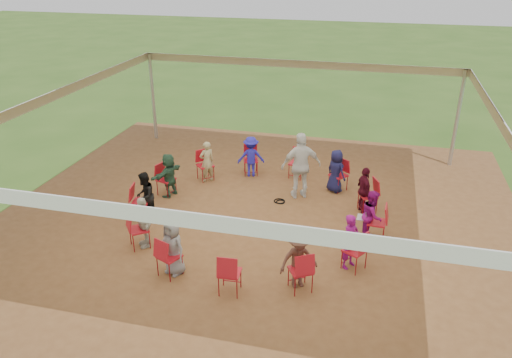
% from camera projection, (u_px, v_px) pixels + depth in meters
% --- Properties ---
extents(ground, '(80.00, 80.00, 0.00)m').
position_uv_depth(ground, '(257.00, 221.00, 12.43)').
color(ground, '#35581B').
rests_on(ground, ground).
extents(dirt_patch, '(13.00, 13.00, 0.00)m').
position_uv_depth(dirt_patch, '(257.00, 221.00, 12.43)').
color(dirt_patch, brown).
rests_on(dirt_patch, ground).
extents(tent, '(10.33, 10.33, 3.00)m').
position_uv_depth(tent, '(257.00, 131.00, 11.45)').
color(tent, '#B2B2B7').
rests_on(tent, ground).
extents(chair_0, '(0.46, 0.44, 0.90)m').
position_uv_depth(chair_0, '(377.00, 222.00, 11.46)').
color(chair_0, red).
rests_on(chair_0, ground).
extents(chair_1, '(0.58, 0.57, 0.90)m').
position_uv_depth(chair_1, '(368.00, 196.00, 12.72)').
color(chair_1, red).
rests_on(chair_1, ground).
extents(chair_2, '(0.60, 0.60, 0.90)m').
position_uv_depth(chair_2, '(338.00, 175.00, 13.87)').
color(chair_2, red).
rests_on(chair_2, ground).
extents(chair_3, '(0.49, 0.51, 0.90)m').
position_uv_depth(chair_3, '(297.00, 163.00, 14.64)').
color(chair_3, red).
rests_on(chair_3, ground).
extents(chair_4, '(0.53, 0.55, 0.90)m').
position_uv_depth(chair_4, '(251.00, 160.00, 14.87)').
color(chair_4, red).
rests_on(chair_4, ground).
extents(chair_5, '(0.61, 0.61, 0.90)m').
position_uv_depth(chair_5, '(205.00, 166.00, 14.50)').
color(chair_5, red).
rests_on(chair_5, ground).
extents(chair_6, '(0.54, 0.53, 0.90)m').
position_uv_depth(chair_6, '(166.00, 180.00, 13.61)').
color(chair_6, red).
rests_on(chair_6, ground).
extents(chair_7, '(0.51, 0.50, 0.90)m').
position_uv_depth(chair_7, '(141.00, 202.00, 12.41)').
color(chair_7, red).
rests_on(chair_7, ground).
extents(chair_8, '(0.61, 0.60, 0.90)m').
position_uv_depth(chair_8, '(139.00, 229.00, 11.17)').
color(chair_8, red).
rests_on(chair_8, ground).
extents(chair_9, '(0.56, 0.57, 0.90)m').
position_uv_depth(chair_9, '(169.00, 257.00, 10.18)').
color(chair_9, red).
rests_on(chair_9, ground).
extents(chair_10, '(0.45, 0.47, 0.90)m').
position_uv_depth(chair_10, '(230.00, 273.00, 9.66)').
color(chair_10, red).
rests_on(chair_10, ground).
extents(chair_11, '(0.59, 0.59, 0.90)m').
position_uv_depth(chair_11, '(301.00, 271.00, 9.73)').
color(chair_11, red).
rests_on(chair_11, ground).
extents(chair_12, '(0.59, 0.59, 0.90)m').
position_uv_depth(chair_12, '(355.00, 251.00, 10.38)').
color(chair_12, red).
rests_on(chair_12, ground).
extents(person_seated_0, '(0.37, 0.61, 1.22)m').
position_uv_depth(person_seated_0, '(372.00, 215.00, 11.42)').
color(person_seated_0, '#810D66').
rests_on(person_seated_0, ground).
extents(person_seated_1, '(0.63, 0.80, 1.22)m').
position_uv_depth(person_seated_1, '(364.00, 190.00, 12.63)').
color(person_seated_1, '#470B1A').
rests_on(person_seated_1, ground).
extents(person_seated_2, '(0.68, 0.63, 1.22)m').
position_uv_depth(person_seated_2, '(336.00, 171.00, 13.73)').
color(person_seated_2, '#16163E').
rests_on(person_seated_2, ground).
extents(person_seated_3, '(0.87, 0.61, 1.22)m').
position_uv_depth(person_seated_3, '(251.00, 157.00, 14.70)').
color(person_seated_3, '#231FAB').
rests_on(person_seated_3, ground).
extents(person_seated_4, '(0.52, 0.52, 1.22)m').
position_uv_depth(person_seated_4, '(207.00, 162.00, 14.34)').
color(person_seated_4, tan).
rests_on(person_seated_4, ground).
extents(person_seated_5, '(0.73, 1.21, 1.22)m').
position_uv_depth(person_seated_5, '(169.00, 175.00, 13.49)').
color(person_seated_5, '#2B523A').
rests_on(person_seated_5, ground).
extents(person_seated_6, '(0.45, 0.65, 1.22)m').
position_uv_depth(person_seated_6, '(145.00, 196.00, 12.33)').
color(person_seated_6, black).
rests_on(person_seated_6, ground).
extents(person_seated_7, '(0.73, 0.79, 1.22)m').
position_uv_depth(person_seated_7, '(144.00, 222.00, 11.15)').
color(person_seated_7, beige).
rests_on(person_seated_7, ground).
extents(person_seated_8, '(0.68, 0.55, 1.22)m').
position_uv_depth(person_seated_8, '(173.00, 247.00, 10.19)').
color(person_seated_8, gray).
rests_on(person_seated_8, ground).
extents(person_seated_9, '(0.88, 0.75, 1.22)m').
position_uv_depth(person_seated_9, '(299.00, 260.00, 9.77)').
color(person_seated_9, brown).
rests_on(person_seated_9, ground).
extents(person_seated_10, '(0.48, 0.53, 1.22)m').
position_uv_depth(person_seated_10, '(351.00, 242.00, 10.39)').
color(person_seated_10, '#810D66').
rests_on(person_seated_10, ground).
extents(standing_person, '(1.21, 0.95, 1.84)m').
position_uv_depth(standing_person, '(301.00, 166.00, 13.28)').
color(standing_person, silver).
rests_on(standing_person, ground).
extents(cable_coil, '(0.38, 0.38, 0.03)m').
position_uv_depth(cable_coil, '(280.00, 201.00, 13.37)').
color(cable_coil, black).
rests_on(cable_coil, ground).
extents(laptop, '(0.27, 0.33, 0.22)m').
position_uv_depth(laptop, '(365.00, 216.00, 11.48)').
color(laptop, '#B7B7BC').
rests_on(laptop, ground).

